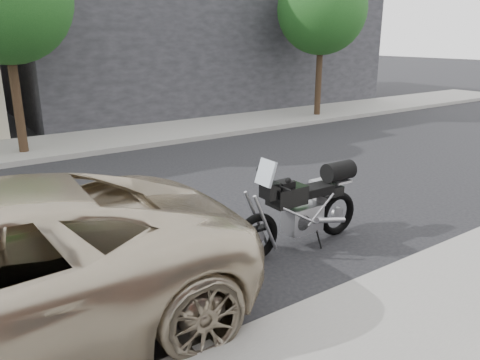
# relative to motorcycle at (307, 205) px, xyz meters

# --- Properties ---
(ground) EXTENTS (120.00, 120.00, 0.00)m
(ground) POSITION_rel_motorcycle_xyz_m (0.52, -2.58, -0.65)
(ground) COLOR black
(ground) RESTS_ON ground
(far_sidewalk) EXTENTS (44.00, 3.00, 0.15)m
(far_sidewalk) POSITION_rel_motorcycle_xyz_m (0.52, -9.08, -0.58)
(far_sidewalk) COLOR gray
(far_sidewalk) RESTS_ON ground
(far_building_dark) EXTENTS (16.00, 11.00, 7.00)m
(far_building_dark) POSITION_rel_motorcycle_xyz_m (-6.48, -16.07, 2.85)
(far_building_dark) COLOR #242428
(far_building_dark) RESTS_ON ground
(street_tree_left) EXTENTS (3.40, 3.40, 5.70)m
(street_tree_left) POSITION_rel_motorcycle_xyz_m (-8.48, -8.58, 3.48)
(street_tree_left) COLOR #372619
(street_tree_left) RESTS_ON far_sidewalk
(motorcycle) EXTENTS (2.40, 0.77, 1.52)m
(motorcycle) POSITION_rel_motorcycle_xyz_m (0.00, 0.00, 0.00)
(motorcycle) COLOR black
(motorcycle) RESTS_ON ground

